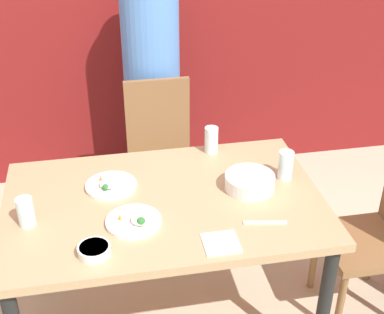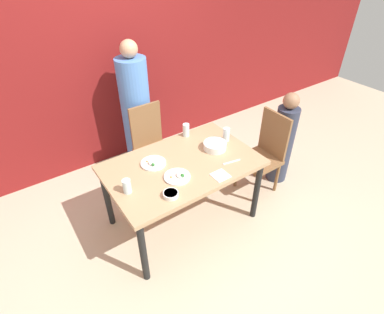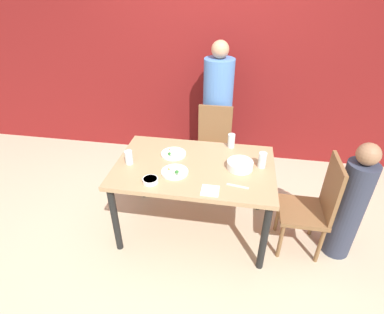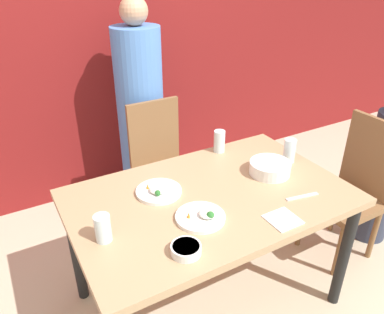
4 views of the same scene
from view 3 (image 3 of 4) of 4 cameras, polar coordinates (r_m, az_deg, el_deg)
The scene contains 16 objects.
ground_plane at distance 3.12m, azimuth 0.41°, elevation -13.02°, with size 10.00×10.00×0.00m, color beige.
wall_back at distance 3.81m, azimuth 4.35°, elevation 18.91°, with size 10.00×0.06×2.70m.
dining_table at distance 2.69m, azimuth 0.46°, elevation -3.02°, with size 1.40×0.89×0.75m.
chair_adult_spot at distance 3.44m, azimuth 4.08°, elevation 2.03°, with size 0.40×0.40×0.95m.
chair_child_spot at distance 2.80m, azimuth 22.08°, elevation -8.54°, with size 0.40×0.40×0.95m.
person_adult at distance 3.63m, azimuth 4.79°, elevation 7.90°, with size 0.34×0.34×1.59m.
person_child at distance 2.87m, azimuth 27.79°, elevation -8.32°, with size 0.24×0.24×1.13m.
bowl_curry at distance 2.62m, azimuth 9.13°, elevation -1.46°, with size 0.23×0.23×0.07m.
plate_rice_adult at distance 2.54m, azimuth -3.21°, elevation -2.84°, with size 0.23×0.23×0.05m.
plate_rice_child at distance 2.79m, azimuth -3.61°, elevation 0.67°, with size 0.23×0.23×0.05m.
bowl_rice_small at distance 2.45m, azimuth -7.93°, elevation -4.42°, with size 0.13×0.13×0.04m.
glass_water_tall at distance 2.91m, azimuth 7.49°, elevation 3.10°, with size 0.07×0.07×0.14m.
glass_water_short at distance 2.65m, azimuth 13.24°, elevation -0.58°, with size 0.07×0.07×0.14m.
glass_water_center at distance 2.69m, azimuth -11.93°, elevation -0.08°, with size 0.07×0.07×0.12m.
napkin_folded at distance 2.35m, azimuth 3.45°, elevation -6.41°, with size 0.14×0.14×0.01m.
fork_steel at distance 2.42m, azimuth 8.67°, elevation -5.51°, with size 0.18×0.05×0.01m.
Camera 3 is at (0.35, -2.18, 2.21)m, focal length 28.00 mm.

